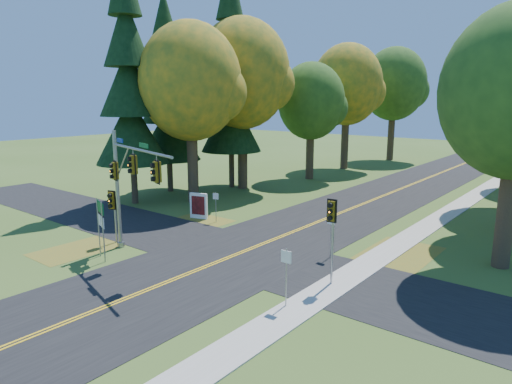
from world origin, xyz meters
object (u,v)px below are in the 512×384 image
Objects in this scene: route_sign_cluster at (101,218)px; info_kiosk at (199,206)px; east_signal_pole at (332,220)px; traffic_mast at (128,178)px.

route_sign_cluster reaches higher than info_kiosk.
info_kiosk is at bearing 154.00° from east_signal_pole.
east_signal_pole is 11.92m from route_sign_cluster.
route_sign_cluster is 1.75× the size of info_kiosk.
east_signal_pole is at bearing 41.89° from route_sign_cluster.
traffic_mast is 2.22× the size of route_sign_cluster.
info_kiosk is (-13.06, 4.58, -2.14)m from east_signal_pole.
route_sign_cluster is at bearing -106.51° from traffic_mast.
traffic_mast is 2.48m from route_sign_cluster.
traffic_mast is 8.84m from info_kiosk.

